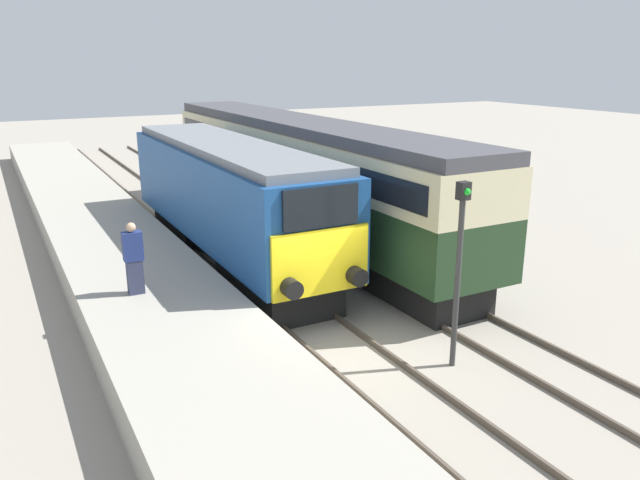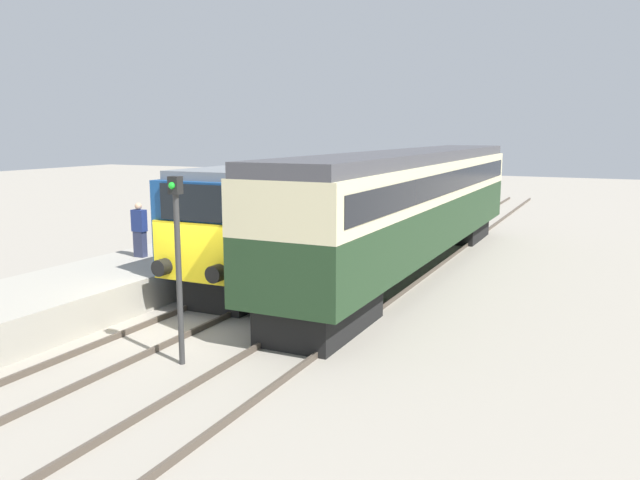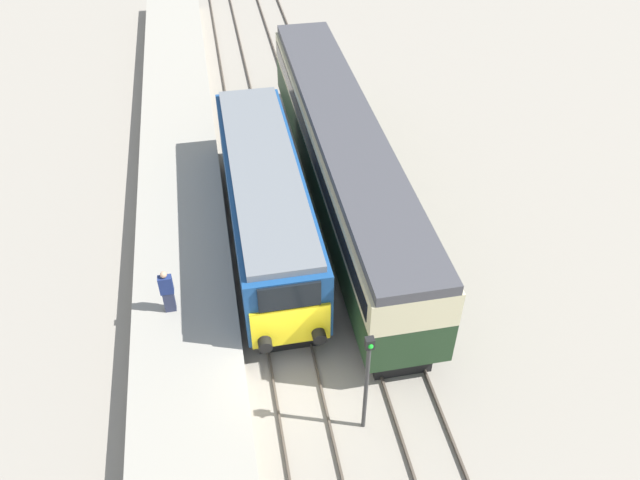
% 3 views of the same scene
% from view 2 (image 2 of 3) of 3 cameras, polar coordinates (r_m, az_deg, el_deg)
% --- Properties ---
extents(ground_plane, '(120.00, 120.00, 0.00)m').
position_cam_2_polar(ground_plane, '(16.29, -12.69, -7.66)').
color(ground_plane, gray).
extents(platform_left, '(3.50, 50.00, 0.93)m').
position_cam_2_polar(platform_left, '(24.39, -7.26, -0.55)').
color(platform_left, '#9E998C').
rests_on(platform_left, ground_plane).
extents(rails_near_track, '(1.51, 60.00, 0.14)m').
position_cam_2_polar(rails_near_track, '(20.28, -3.96, -3.77)').
color(rails_near_track, '#4C4238').
rests_on(rails_near_track, ground_plane).
extents(rails_far_track, '(1.50, 60.00, 0.14)m').
position_cam_2_polar(rails_far_track, '(18.89, 5.10, -4.81)').
color(rails_far_track, '#4C4238').
rests_on(rails_far_track, ground_plane).
extents(locomotive, '(2.70, 12.46, 3.83)m').
position_cam_2_polar(locomotive, '(21.35, -1.83, 2.50)').
color(locomotive, black).
rests_on(locomotive, ground_plane).
extents(passenger_carriage, '(2.75, 19.25, 4.21)m').
position_cam_2_polar(passenger_carriage, '(21.86, 8.55, 3.73)').
color(passenger_carriage, black).
rests_on(passenger_carriage, ground_plane).
extents(person_on_platform, '(0.44, 0.26, 1.73)m').
position_cam_2_polar(person_on_platform, '(20.40, -16.18, 0.88)').
color(person_on_platform, '#2D334C').
rests_on(person_on_platform, platform_left).
extents(signal_post, '(0.24, 0.28, 3.96)m').
position_cam_2_polar(signal_post, '(13.10, -12.86, -1.33)').
color(signal_post, '#333333').
rests_on(signal_post, ground_plane).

